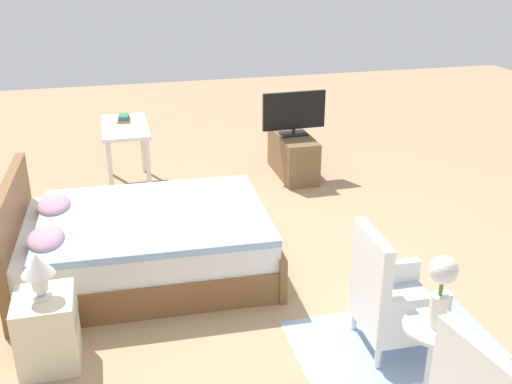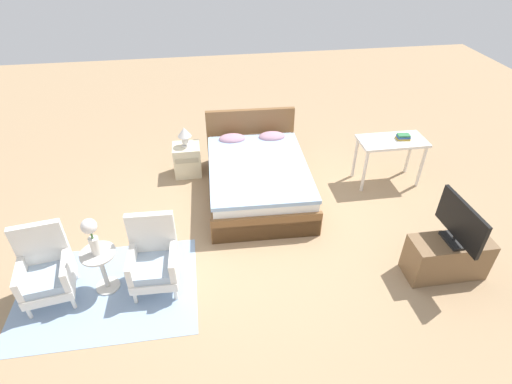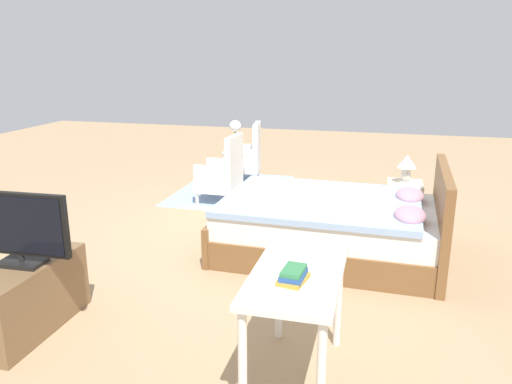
# 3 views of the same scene
# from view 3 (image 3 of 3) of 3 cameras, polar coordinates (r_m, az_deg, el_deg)

# --- Properties ---
(ground_plane) EXTENTS (16.00, 16.00, 0.00)m
(ground_plane) POSITION_cam_3_polar(r_m,az_deg,el_deg) (5.52, -0.62, -5.54)
(ground_plane) COLOR #A38460
(floor_rug) EXTENTS (2.10, 1.50, 0.01)m
(floor_rug) POSITION_cam_3_polar(r_m,az_deg,el_deg) (7.49, -2.80, 0.26)
(floor_rug) COLOR #8EA8C6
(floor_rug) RESTS_ON ground_plane
(bed) EXTENTS (1.57, 2.23, 0.96)m
(bed) POSITION_cam_3_polar(r_m,az_deg,el_deg) (5.13, 8.89, -3.89)
(bed) COLOR brown
(bed) RESTS_ON ground_plane
(armchair_by_window_left) EXTENTS (0.62, 0.62, 0.92)m
(armchair_by_window_left) POSITION_cam_3_polar(r_m,az_deg,el_deg) (7.94, -1.14, 4.00)
(armchair_by_window_left) COLOR white
(armchair_by_window_left) RESTS_ON floor_rug
(armchair_by_window_right) EXTENTS (0.56, 0.56, 0.92)m
(armchair_by_window_right) POSITION_cam_3_polar(r_m,az_deg,el_deg) (6.82, -3.85, 1.99)
(armchair_by_window_right) COLOR white
(armchair_by_window_right) RESTS_ON floor_rug
(side_table) EXTENTS (0.40, 0.40, 0.57)m
(side_table) POSITION_cam_3_polar(r_m,az_deg,el_deg) (7.38, -2.34, 2.89)
(side_table) COLOR beige
(side_table) RESTS_ON ground_plane
(flower_vase) EXTENTS (0.17, 0.17, 0.48)m
(flower_vase) POSITION_cam_3_polar(r_m,az_deg,el_deg) (7.28, -2.38, 6.77)
(flower_vase) COLOR silver
(flower_vase) RESTS_ON side_table
(nightstand) EXTENTS (0.44, 0.41, 0.53)m
(nightstand) POSITION_cam_3_polar(r_m,az_deg,el_deg) (6.15, 16.49, -1.35)
(nightstand) COLOR beige
(nightstand) RESTS_ON ground_plane
(table_lamp) EXTENTS (0.22, 0.22, 0.33)m
(table_lamp) POSITION_cam_3_polar(r_m,az_deg,el_deg) (6.03, 16.85, 3.00)
(table_lamp) COLOR silver
(table_lamp) RESTS_ON nightstand
(tv_stand) EXTENTS (0.96, 0.40, 0.53)m
(tv_stand) POSITION_cam_3_polar(r_m,az_deg,el_deg) (4.12, -24.69, -10.86)
(tv_stand) COLOR brown
(tv_stand) RESTS_ON ground_plane
(tv_flatscreen) EXTENTS (0.21, 0.79, 0.54)m
(tv_flatscreen) POSITION_cam_3_polar(r_m,az_deg,el_deg) (3.92, -25.62, -3.71)
(tv_flatscreen) COLOR black
(tv_flatscreen) RESTS_ON tv_stand
(vanity_desk) EXTENTS (1.04, 0.52, 0.77)m
(vanity_desk) POSITION_cam_3_polar(r_m,az_deg,el_deg) (3.04, 4.78, -10.79)
(vanity_desk) COLOR silver
(vanity_desk) RESTS_ON ground_plane
(book_stack) EXTENTS (0.22, 0.17, 0.08)m
(book_stack) POSITION_cam_3_polar(r_m,az_deg,el_deg) (2.83, 4.30, -9.47)
(book_stack) COLOR #B79333
(book_stack) RESTS_ON vanity_desk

